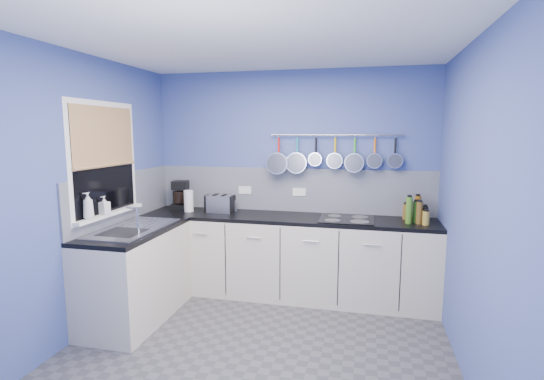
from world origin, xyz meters
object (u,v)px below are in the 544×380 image
at_px(coffee_maker, 180,195).
at_px(hob, 347,219).
at_px(soap_bottle_a, 88,206).
at_px(paper_towel, 189,201).
at_px(toaster, 220,204).
at_px(soap_bottle_b, 104,205).
at_px(canister, 233,206).

height_order(coffee_maker, hob, coffee_maker).
height_order(soap_bottle_a, coffee_maker, soap_bottle_a).
distance_m(paper_towel, toaster, 0.37).
bearing_deg(hob, soap_bottle_b, -156.17).
height_order(coffee_maker, toaster, coffee_maker).
height_order(soap_bottle_b, coffee_maker, coffee_maker).
relative_size(soap_bottle_b, paper_towel, 0.70).
xyz_separation_m(coffee_maker, toaster, (0.54, -0.08, -0.07)).
bearing_deg(paper_towel, toaster, 9.21).
xyz_separation_m(paper_towel, canister, (0.49, 0.14, -0.06)).
bearing_deg(soap_bottle_b, toaster, 54.86).
distance_m(soap_bottle_b, paper_towel, 1.08).
distance_m(paper_towel, coffee_maker, 0.23).
bearing_deg(soap_bottle_b, soap_bottle_a, -90.00).
height_order(toaster, hob, toaster).
bearing_deg(soap_bottle_b, hob, 23.83).
relative_size(toaster, canister, 2.34).
bearing_deg(toaster, soap_bottle_b, -122.48).
relative_size(soap_bottle_a, soap_bottle_b, 1.39).
xyz_separation_m(paper_towel, hob, (1.80, -0.04, -0.12)).
distance_m(coffee_maker, canister, 0.68).
xyz_separation_m(soap_bottle_a, paper_towel, (0.39, 1.23, -0.15)).
bearing_deg(soap_bottle_a, toaster, 59.83).
distance_m(soap_bottle_a, hob, 2.50).
relative_size(paper_towel, hob, 0.44).
bearing_deg(paper_towel, canister, 15.40).
relative_size(soap_bottle_a, hob, 0.43).
bearing_deg(soap_bottle_a, canister, 57.22).
relative_size(coffee_maker, hob, 0.60).
relative_size(soap_bottle_b, toaster, 0.57).
relative_size(coffee_maker, toaster, 1.11).
relative_size(soap_bottle_a, coffee_maker, 0.71).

